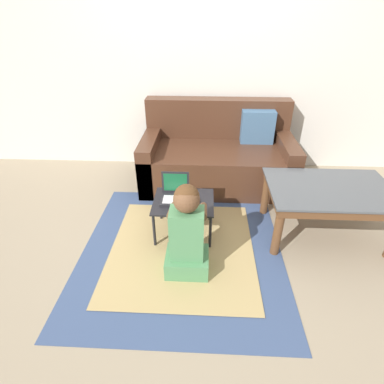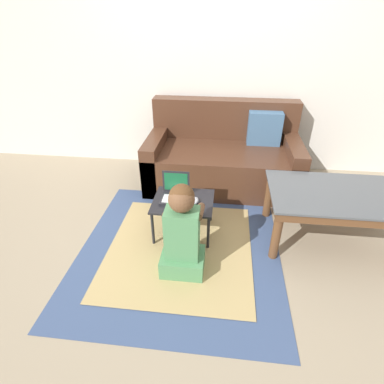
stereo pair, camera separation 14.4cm
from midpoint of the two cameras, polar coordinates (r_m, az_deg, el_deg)
ground_plane at (r=2.60m, az=2.62°, el=-10.07°), size 16.00×16.00×0.00m
wall_back at (r=3.61m, az=5.28°, el=23.78°), size 9.00×0.06×2.50m
area_rug at (r=2.56m, az=-0.67°, el=-10.71°), size 1.64×1.77×0.01m
couch at (r=3.42m, az=7.17°, el=6.54°), size 1.64×0.89×0.87m
coffee_table at (r=2.72m, az=26.55°, el=-1.34°), size 1.02×0.69×0.47m
laptop_desk at (r=2.56m, az=-0.07°, el=-2.38°), size 0.51×0.43×0.34m
laptop at (r=2.55m, az=-1.68°, el=-0.50°), size 0.23×0.21×0.22m
computer_mouse at (r=2.50m, az=2.25°, el=-1.67°), size 0.06×0.10×0.04m
person_seated at (r=2.16m, az=0.08°, el=-7.89°), size 0.32×0.42×0.75m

